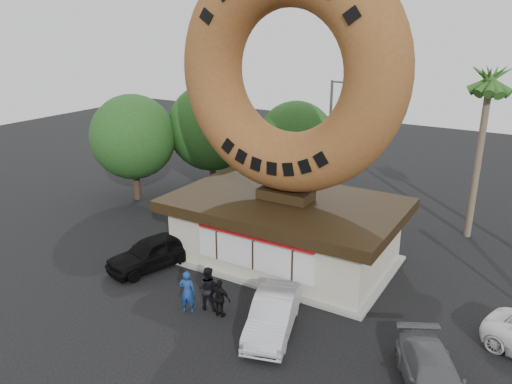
{
  "coord_description": "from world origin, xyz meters",
  "views": [
    {
      "loc": [
        10.64,
        -14.47,
        11.58
      ],
      "look_at": [
        -0.5,
        4.0,
        4.17
      ],
      "focal_mm": 35.0,
      "sensor_mm": 36.0,
      "label": 1
    }
  ],
  "objects_px": {
    "giant_donut": "(288,72)",
    "car_black": "(152,252)",
    "donut_shop": "(285,228)",
    "person_right": "(220,298)",
    "street_lamp": "(332,134)",
    "person_left": "(187,292)",
    "person_center": "(208,288)",
    "car_grey": "(433,377)",
    "car_silver": "(273,314)"
  },
  "relations": [
    {
      "from": "giant_donut",
      "to": "car_black",
      "type": "relative_size",
      "value": 2.44
    },
    {
      "from": "person_center",
      "to": "car_grey",
      "type": "relative_size",
      "value": 0.44
    },
    {
      "from": "street_lamp",
      "to": "person_left",
      "type": "relative_size",
      "value": 4.24
    },
    {
      "from": "giant_donut",
      "to": "person_center",
      "type": "xyz_separation_m",
      "value": [
        -0.64,
        -5.69,
        -8.43
      ]
    },
    {
      "from": "person_left",
      "to": "car_black",
      "type": "relative_size",
      "value": 0.41
    },
    {
      "from": "person_left",
      "to": "person_center",
      "type": "xyz_separation_m",
      "value": [
        0.56,
        0.66,
        0.02
      ]
    },
    {
      "from": "giant_donut",
      "to": "car_black",
      "type": "bearing_deg",
      "value": -142.39
    },
    {
      "from": "person_center",
      "to": "person_right",
      "type": "relative_size",
      "value": 1.15
    },
    {
      "from": "donut_shop",
      "to": "car_grey",
      "type": "height_order",
      "value": "donut_shop"
    },
    {
      "from": "giant_donut",
      "to": "person_left",
      "type": "height_order",
      "value": "giant_donut"
    },
    {
      "from": "person_center",
      "to": "car_black",
      "type": "xyz_separation_m",
      "value": [
        -4.6,
        1.65,
        -0.18
      ]
    },
    {
      "from": "person_left",
      "to": "person_center",
      "type": "bearing_deg",
      "value": -152.86
    },
    {
      "from": "person_right",
      "to": "car_grey",
      "type": "bearing_deg",
      "value": 177.08
    },
    {
      "from": "donut_shop",
      "to": "person_center",
      "type": "xyz_separation_m",
      "value": [
        -0.64,
        -5.68,
        -0.81
      ]
    },
    {
      "from": "giant_donut",
      "to": "street_lamp",
      "type": "bearing_deg",
      "value": 100.51
    },
    {
      "from": "street_lamp",
      "to": "car_grey",
      "type": "bearing_deg",
      "value": -56.77
    },
    {
      "from": "street_lamp",
      "to": "person_left",
      "type": "bearing_deg",
      "value": -87.73
    },
    {
      "from": "person_left",
      "to": "donut_shop",
      "type": "bearing_deg",
      "value": -123.1
    },
    {
      "from": "car_black",
      "to": "car_silver",
      "type": "distance_m",
      "value": 7.92
    },
    {
      "from": "car_black",
      "to": "person_right",
      "type": "bearing_deg",
      "value": -1.85
    },
    {
      "from": "donut_shop",
      "to": "person_center",
      "type": "height_order",
      "value": "donut_shop"
    },
    {
      "from": "person_center",
      "to": "car_grey",
      "type": "height_order",
      "value": "person_center"
    },
    {
      "from": "street_lamp",
      "to": "person_right",
      "type": "height_order",
      "value": "street_lamp"
    },
    {
      "from": "car_black",
      "to": "car_grey",
      "type": "relative_size",
      "value": 1.04
    },
    {
      "from": "car_silver",
      "to": "person_center",
      "type": "bearing_deg",
      "value": 162.91
    },
    {
      "from": "giant_donut",
      "to": "person_center",
      "type": "bearing_deg",
      "value": -96.46
    },
    {
      "from": "street_lamp",
      "to": "person_left",
      "type": "distance_m",
      "value": 16.74
    },
    {
      "from": "donut_shop",
      "to": "person_left",
      "type": "bearing_deg",
      "value": -100.78
    },
    {
      "from": "giant_donut",
      "to": "car_black",
      "type": "height_order",
      "value": "giant_donut"
    },
    {
      "from": "person_center",
      "to": "car_silver",
      "type": "xyz_separation_m",
      "value": [
        3.15,
        0.0,
        -0.23
      ]
    },
    {
      "from": "person_left",
      "to": "car_grey",
      "type": "relative_size",
      "value": 0.43
    },
    {
      "from": "person_left",
      "to": "car_silver",
      "type": "xyz_separation_m",
      "value": [
        3.71,
        0.66,
        -0.21
      ]
    },
    {
      "from": "car_black",
      "to": "street_lamp",
      "type": "bearing_deg",
      "value": 93.92
    },
    {
      "from": "donut_shop",
      "to": "street_lamp",
      "type": "height_order",
      "value": "street_lamp"
    },
    {
      "from": "giant_donut",
      "to": "car_black",
      "type": "distance_m",
      "value": 10.86
    },
    {
      "from": "person_center",
      "to": "street_lamp",
      "type": "bearing_deg",
      "value": -101.83
    },
    {
      "from": "donut_shop",
      "to": "person_right",
      "type": "bearing_deg",
      "value": -88.54
    },
    {
      "from": "giant_donut",
      "to": "person_right",
      "type": "relative_size",
      "value": 6.69
    },
    {
      "from": "person_left",
      "to": "person_center",
      "type": "height_order",
      "value": "person_center"
    },
    {
      "from": "car_silver",
      "to": "car_grey",
      "type": "height_order",
      "value": "car_silver"
    },
    {
      "from": "person_right",
      "to": "person_left",
      "type": "bearing_deg",
      "value": 14.98
    },
    {
      "from": "person_left",
      "to": "street_lamp",
      "type": "bearing_deg",
      "value": -110.04
    },
    {
      "from": "street_lamp",
      "to": "car_black",
      "type": "distance_m",
      "value": 14.91
    },
    {
      "from": "donut_shop",
      "to": "person_center",
      "type": "bearing_deg",
      "value": -96.48
    },
    {
      "from": "car_grey",
      "to": "person_left",
      "type": "bearing_deg",
      "value": 153.75
    },
    {
      "from": "donut_shop",
      "to": "person_right",
      "type": "xyz_separation_m",
      "value": [
        0.15,
        -5.92,
        -0.93
      ]
    },
    {
      "from": "donut_shop",
      "to": "car_black",
      "type": "relative_size",
      "value": 2.44
    },
    {
      "from": "giant_donut",
      "to": "person_left",
      "type": "relative_size",
      "value": 5.93
    },
    {
      "from": "street_lamp",
      "to": "giant_donut",
      "type": "bearing_deg",
      "value": -79.49
    },
    {
      "from": "car_grey",
      "to": "giant_donut",
      "type": "bearing_deg",
      "value": 117.1
    }
  ]
}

